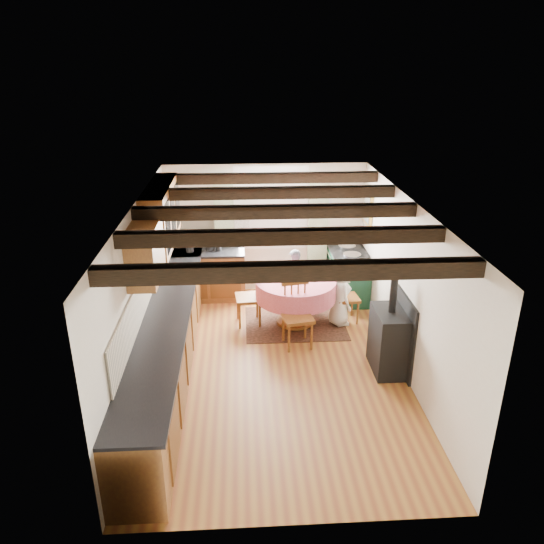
{
  "coord_description": "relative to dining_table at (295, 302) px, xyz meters",
  "views": [
    {
      "loc": [
        -0.43,
        -6.4,
        4.13
      ],
      "look_at": [
        0.0,
        0.8,
        1.15
      ],
      "focal_mm": 34.48,
      "sensor_mm": 36.0,
      "label": 1
    }
  ],
  "objects": [
    {
      "name": "beam_c",
      "position": [
        -0.42,
        -1.31,
        1.91
      ],
      "size": [
        3.6,
        0.16,
        0.16
      ],
      "primitive_type": "cube",
      "color": "black",
      "rests_on": "ceiling"
    },
    {
      "name": "dining_table",
      "position": [
        0.0,
        0.0,
        0.0
      ],
      "size": [
        1.31,
        1.31,
        0.79
      ],
      "primitive_type": null,
      "color": "#BA3E3E",
      "rests_on": "floor"
    },
    {
      "name": "child_right",
      "position": [
        0.73,
        -0.05,
        0.14
      ],
      "size": [
        0.46,
        0.59,
        1.07
      ],
      "primitive_type": "imported",
      "rotation": [
        0.0,
        0.0,
        1.84
      ],
      "color": "silver",
      "rests_on": "floor"
    },
    {
      "name": "canister_tall",
      "position": [
        -1.78,
        1.09,
        0.65
      ],
      "size": [
        0.14,
        0.14,
        0.24
      ],
      "primitive_type": "cylinder",
      "color": "#262628",
      "rests_on": "worktop_back"
    },
    {
      "name": "chair_near",
      "position": [
        -0.04,
        -0.71,
        0.12
      ],
      "size": [
        0.51,
        0.53,
        1.03
      ],
      "primitive_type": null,
      "rotation": [
        0.0,
        0.0,
        0.17
      ],
      "color": "brown",
      "rests_on": "floor"
    },
    {
      "name": "child_far",
      "position": [
        0.05,
        0.69,
        0.14
      ],
      "size": [
        0.4,
        0.26,
        1.07
      ],
      "primitive_type": "imported",
      "rotation": [
        0.0,
        0.0,
        3.17
      ],
      "color": "#32363B",
      "rests_on": "floor"
    },
    {
      "name": "worktop_back",
      "position": [
        -1.47,
        1.12,
        0.5
      ],
      "size": [
        1.3,
        0.64,
        0.04
      ],
      "primitive_type": "cube",
      "color": "black",
      "rests_on": "base_cabinet_back"
    },
    {
      "name": "bowl_b",
      "position": [
        -0.09,
        0.19,
        0.42
      ],
      "size": [
        0.24,
        0.24,
        0.05
      ],
      "primitive_type": "imported",
      "rotation": [
        0.0,
        0.0,
        3.83
      ],
      "color": "silver",
      "rests_on": "dining_table"
    },
    {
      "name": "canister_wide",
      "position": [
        -1.43,
        1.15,
        0.62
      ],
      "size": [
        0.16,
        0.16,
        0.18
      ],
      "primitive_type": "cylinder",
      "color": "#262628",
      "rests_on": "worktop_back"
    },
    {
      "name": "wall_back",
      "position": [
        -0.42,
        1.44,
        0.8
      ],
      "size": [
        3.6,
        0.0,
        2.4
      ],
      "primitive_type": "cube",
      "color": "silver",
      "rests_on": "ground"
    },
    {
      "name": "window_pane",
      "position": [
        -0.32,
        1.43,
        1.2
      ],
      "size": [
        1.2,
        0.01,
        1.4
      ],
      "primitive_type": "cube",
      "color": "white",
      "rests_on": "wall_back"
    },
    {
      "name": "window_frame",
      "position": [
        -0.32,
        1.43,
        1.2
      ],
      "size": [
        1.34,
        0.03,
        1.54
      ],
      "primitive_type": "cube",
      "color": "white",
      "rests_on": "wall_back"
    },
    {
      "name": "beam_e",
      "position": [
        -0.42,
        0.69,
        1.91
      ],
      "size": [
        3.6,
        0.16,
        0.16
      ],
      "primitive_type": "cube",
      "color": "black",
      "rests_on": "ceiling"
    },
    {
      "name": "wall_plate",
      "position": [
        0.63,
        1.41,
        1.3
      ],
      "size": [
        0.3,
        0.02,
        0.3
      ],
      "primitive_type": "cylinder",
      "rotation": [
        1.57,
        0.0,
        0.0
      ],
      "color": "silver",
      "rests_on": "wall_back"
    },
    {
      "name": "bowl_a",
      "position": [
        -0.25,
        0.09,
        0.42
      ],
      "size": [
        0.24,
        0.24,
        0.05
      ],
      "primitive_type": "imported",
      "rotation": [
        0.0,
        0.0,
        0.13
      ],
      "color": "silver",
      "rests_on": "dining_table"
    },
    {
      "name": "cup",
      "position": [
        0.03,
        0.08,
        0.44
      ],
      "size": [
        0.13,
        0.13,
        0.1
      ],
      "primitive_type": "imported",
      "rotation": [
        0.0,
        0.0,
        6.01
      ],
      "color": "silver",
      "rests_on": "dining_table"
    },
    {
      "name": "splash_back",
      "position": [
        -1.42,
        1.42,
        0.8
      ],
      "size": [
        1.4,
        0.02,
        0.55
      ],
      "primitive_type": "cube",
      "color": "beige",
      "rests_on": "wall_back"
    },
    {
      "name": "wall_right",
      "position": [
        1.38,
        -1.31,
        0.8
      ],
      "size": [
        0.0,
        5.5,
        2.4
      ],
      "primitive_type": "cube",
      "color": "silver",
      "rests_on": "ground"
    },
    {
      "name": "beam_a",
      "position": [
        -0.42,
        -3.31,
        1.91
      ],
      "size": [
        3.6,
        0.16,
        0.16
      ],
      "primitive_type": "cube",
      "color": "black",
      "rests_on": "ceiling"
    },
    {
      "name": "beam_b",
      "position": [
        -0.42,
        -2.31,
        1.91
      ],
      "size": [
        3.6,
        0.16,
        0.16
      ],
      "primitive_type": "cube",
      "color": "black",
      "rests_on": "ceiling"
    },
    {
      "name": "splash_left",
      "position": [
        -2.2,
        -1.01,
        0.8
      ],
      "size": [
        0.02,
        4.5,
        0.55
      ],
      "primitive_type": "cube",
      "color": "beige",
      "rests_on": "wall_left"
    },
    {
      "name": "beam_d",
      "position": [
        -0.42,
        -0.31,
        1.91
      ],
      "size": [
        3.6,
        0.16,
        0.16
      ],
      "primitive_type": "cube",
      "color": "black",
      "rests_on": "ceiling"
    },
    {
      "name": "rug",
      "position": [
        0.0,
        0.0,
        -0.39
      ],
      "size": [
        1.65,
        1.28,
        0.01
      ],
      "primitive_type": "cube",
      "color": "black",
      "rests_on": "floor"
    },
    {
      "name": "wall_cabinet_glass",
      "position": [
        -2.05,
        -0.11,
        1.55
      ],
      "size": [
        0.34,
        1.8,
        0.9
      ],
      "primitive_type": "cube",
      "color": "#916028",
      "rests_on": "wall_left"
    },
    {
      "name": "ceiling",
      "position": [
        -0.42,
        -1.31,
        2.0
      ],
      "size": [
        3.6,
        5.5,
        0.0
      ],
      "primitive_type": "cube",
      "color": "white",
      "rests_on": "ground"
    },
    {
      "name": "curtain_left",
      "position": [
        -1.17,
        1.34,
        0.7
      ],
      "size": [
        0.35,
        0.1,
        2.1
      ],
      "primitive_type": "cube",
      "color": "beige",
      "rests_on": "wall_back"
    },
    {
      "name": "canister_slim",
      "position": [
        -1.27,
        1.11,
        0.66
      ],
      "size": [
        0.1,
        0.1,
        0.28
      ],
      "primitive_type": "cylinder",
      "color": "#262628",
      "rests_on": "worktop_back"
    },
    {
      "name": "worktop_left",
      "position": [
        -1.9,
        -1.31,
        0.5
      ],
      "size": [
        0.64,
        5.3,
        0.04
      ],
      "primitive_type": "cube",
      "color": "black",
      "rests_on": "base_cabinet_left"
    },
    {
      "name": "wall_left",
      "position": [
        -2.22,
        -1.31,
        0.8
      ],
      "size": [
        0.0,
        5.5,
        2.4
      ],
      "primitive_type": "cube",
      "color": "silver",
      "rests_on": "ground"
    },
    {
      "name": "chair_right",
      "position": [
        0.87,
        0.06,
        0.06
      ],
      "size": [
        0.44,
        0.43,
        0.91
      ],
      "primitive_type": null,
      "rotation": [
        0.0,
        0.0,
        1.66
      ],
      "color": "brown",
      "rests_on": "floor"
    },
    {
      "name": "wall_picture",
      "position": [
        1.35,
        0.99,
        1.3
      ],
      "size": [
        0.04,
        0.5,
        0.6
      ],
      "primitive_type": "cube",
      "color": "gold",
      "rests_on": "wall_right"
    },
    {
      "name": "wall_front",
      "position": [
        -0.42,
        -4.06,
        0.8
      ],
      "size": [
        3.6,
        0.0,
        2.4
      ],
      "primitive_type": "cube",
      "color": "silver",
      "rests_on": "ground"
    },
    {
      "name": "chair_left",
      "position": [
        -0.77,
        0.06,
        0.11
      ],
      "size": [
        0.49,
        0.47,
        1.01
      ],
      "primitive_type": null,
      "rotation": [
        0.0,
        0.0,
        -1.48
      ],
      "color": "brown",
      "rests_on": "floor"
    },
    {
      "name": "curtain_right",
      "position": [
        0.53,
        1.34,
        0.7
      ],
      "size": [
        0.35,
        0.1,
        2.1
      ],
      "primitive_type": "cube",
      "color": "beige",
      "rests_on": "wall_back"
    },
    {
      "name": "wall_cabinet_solid",
      "position": [
        -2.05,
        -1.61,
        1.5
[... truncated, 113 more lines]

